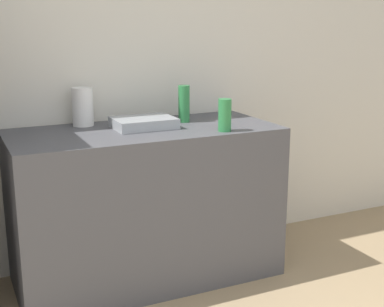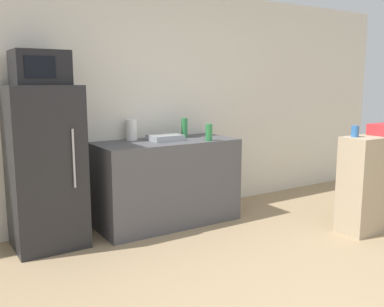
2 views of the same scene
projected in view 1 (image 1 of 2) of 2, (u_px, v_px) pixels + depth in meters
name	position (u px, v px, depth m)	size (l,w,h in m)	color
wall_back	(97.00, 59.00, 3.26)	(8.00, 0.06, 2.60)	silver
counter	(146.00, 205.00, 3.19)	(1.55, 0.69, 0.92)	#4C4C51
sink_basin	(144.00, 123.00, 3.11)	(0.35, 0.27, 0.06)	#9EA3A8
bottle_tall	(184.00, 104.00, 3.27)	(0.07, 0.07, 0.23)	#2D7F42
bottle_short	(225.00, 115.00, 3.00)	(0.07, 0.07, 0.18)	#2D7F42
paper_towel_roll	(83.00, 107.00, 3.15)	(0.12, 0.12, 0.23)	white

